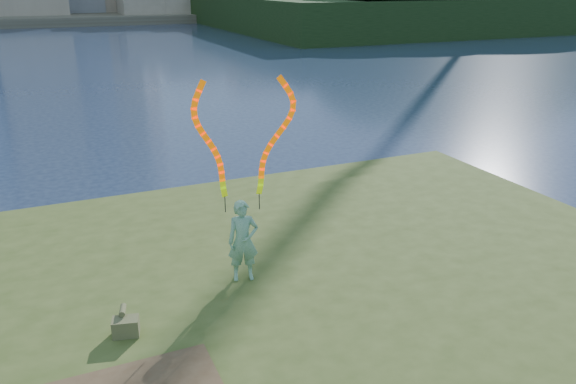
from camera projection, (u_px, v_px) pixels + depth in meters
name	position (u px, v px, depth m)	size (l,w,h in m)	color
ground	(213.00, 322.00, 10.21)	(320.00, 320.00, 0.00)	#18253E
grassy_knoll	(257.00, 384.00, 8.12)	(20.00, 18.00, 0.80)	#384819
far_shore	(44.00, 15.00, 91.34)	(320.00, 40.00, 1.20)	#484335
wooded_hill	(481.00, 21.00, 83.99)	(78.00, 50.00, 63.00)	black
woman_with_ribbons	(242.00, 203.00, 9.61)	(1.96, 0.53, 3.89)	#1B703F
canvas_bag	(126.00, 326.00, 8.44)	(0.44, 0.49, 0.37)	brown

